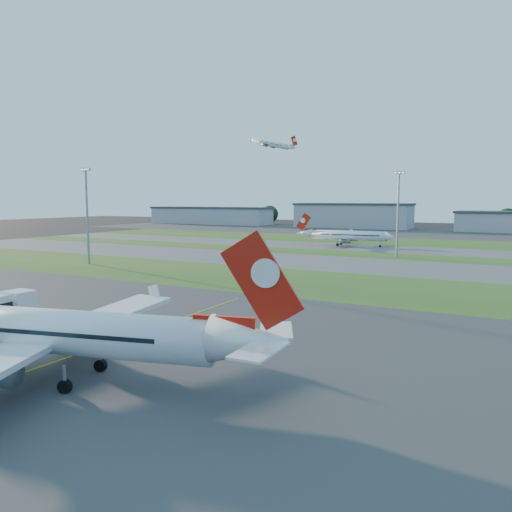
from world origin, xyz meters
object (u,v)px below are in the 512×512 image
Objects in this scene: airliner_taxiing at (347,236)px; light_mast_centre at (398,208)px; light_mast_west at (87,209)px; airliner_parked at (50,332)px.

airliner_taxiing is 1.36× the size of light_mast_centre.
light_mast_west is (-44.78, -85.33, 10.98)m from airliner_taxiing.
airliner_parked is at bearing -45.43° from light_mast_west.
light_mast_centre is at bearing 127.88° from airliner_taxiing.
light_mast_west is 1.00× the size of light_mast_centre.
airliner_parked is 1.62× the size of light_mast_west.
airliner_parked is 1.62× the size of light_mast_centre.
airliner_parked is 91.38m from light_mast_west.
airliner_parked is 151.22m from airliner_taxiing.
light_mast_west reaches higher than airliner_taxiing.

